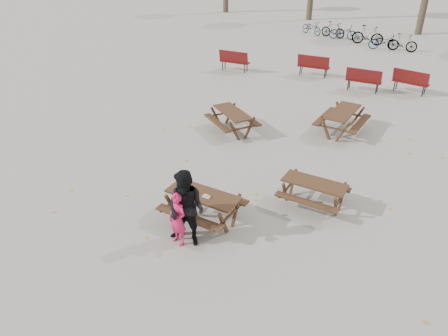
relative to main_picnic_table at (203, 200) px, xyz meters
The scene contains 13 objects.
ground 0.59m from the main_picnic_table, ahead, with size 80.00×80.00×0.00m, color gray.
main_picnic_table is the anchor object (origin of this frame).
food_tray 0.27m from the main_picnic_table, 28.01° to the right, with size 0.18×0.11×0.04m, color white.
bread_roll 0.30m from the main_picnic_table, 28.01° to the right, with size 0.14×0.06×0.05m, color tan.
soda_bottle 0.44m from the main_picnic_table, 147.86° to the right, with size 0.07×0.07×0.17m.
child 1.03m from the main_picnic_table, 90.72° to the right, with size 0.49×0.32×1.34m, color #E31C5A.
adult 0.97m from the main_picnic_table, 80.85° to the right, with size 0.90×0.70×1.86m, color black.
picnic_table_east 2.91m from the main_picnic_table, 43.70° to the left, with size 1.63×1.31×0.70m, color #321C12, non-canonical shape.
picnic_table_north 5.35m from the main_picnic_table, 111.98° to the left, with size 1.74×1.40×0.75m, color #321C12, non-canonical shape.
picnic_table_far 6.96m from the main_picnic_table, 78.98° to the left, with size 1.86×1.50×0.80m, color #321C12, non-canonical shape.
park_bench_row 11.93m from the main_picnic_table, 94.55° to the left, with size 9.67×1.81×1.03m.
bicycle_row 20.19m from the main_picnic_table, 95.41° to the left, with size 7.68×2.78×1.12m.
fallen_leaves 2.62m from the main_picnic_table, 78.69° to the left, with size 11.00×11.00×0.01m, color #AC8B29, non-canonical shape.
Camera 1 is at (4.92, -7.33, 6.47)m, focal length 35.00 mm.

